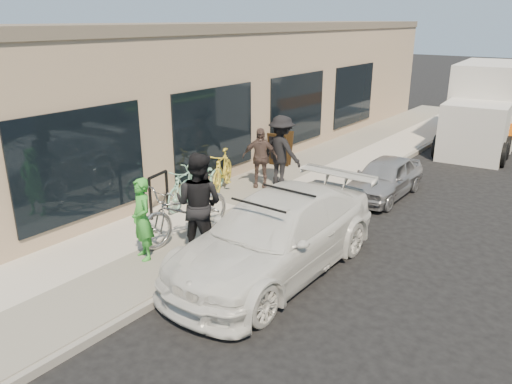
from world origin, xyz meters
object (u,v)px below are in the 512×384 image
Objects in this scene: sedan_white at (275,235)px; sedan_silver at (384,178)px; tandem_bike at (186,210)px; bystander_b at (260,158)px; bike_rack at (159,190)px; man_standing at (199,204)px; cruiser_bike_a at (185,187)px; cruiser_bike_b at (203,179)px; cruiser_bike_c at (223,171)px; moving_truck at (486,110)px; bystander_a at (281,151)px; sandwich_board at (280,148)px; woman_rider at (142,219)px.

sedan_silver is at bearing 91.09° from sedan_white.
bystander_b reaches higher than tandem_bike.
bike_rack is at bearing 163.68° from tandem_bike.
man_standing reaches higher than cruiser_bike_a.
tandem_bike reaches higher than cruiser_bike_b.
cruiser_bike_b is at bearing -123.82° from cruiser_bike_c.
bystander_b is at bearing -115.82° from moving_truck.
bystander_a reaches higher than tandem_bike.
sandwich_board is 8.18m from moving_truck.
bystander_a reaches higher than cruiser_bike_a.
moving_truck is at bearing 99.55° from woman_rider.
cruiser_bike_c is at bearing -97.80° from sandwich_board.
cruiser_bike_b is at bearing -116.66° from moving_truck.
woman_rider reaches higher than cruiser_bike_b.
sandwich_board is at bearing 91.30° from bike_rack.
cruiser_bike_a is at bearing -79.59° from cruiser_bike_b.
cruiser_bike_b is at bearing -147.06° from bystander_b.
sandwich_board is 0.65× the size of woman_rider.
moving_truck is at bearing 85.41° from sedan_silver.
bystander_b is (-0.76, 4.63, 0.02)m from woman_rider.
bike_rack is at bearing -132.40° from bystander_b.
cruiser_bike_b is (-3.53, 1.93, -0.11)m from sedan_white.
woman_rider is (0.01, -1.13, 0.18)m from tandem_bike.
man_standing is at bearing -54.75° from cruiser_bike_a.
tandem_bike is (1.35, -0.52, -0.00)m from bike_rack.
man_standing reaches higher than cruiser_bike_c.
bystander_a is at bearing 58.96° from cruiser_bike_b.
tandem_bike is at bearing -108.83° from bystander_b.
bystander_a is at bearing 114.77° from woman_rider.
sandwich_board is 0.51× the size of man_standing.
sandwich_board is 0.45× the size of tandem_bike.
bystander_a is 1.18× the size of bystander_b.
man_standing is 1.13× the size of cruiser_bike_c.
cruiser_bike_c is at bearing 121.37° from tandem_bike.
sedan_white is (3.43, -0.39, -0.04)m from bike_rack.
bike_rack is at bearing -37.66° from man_standing.
moving_truck is at bearing 43.31° from cruiser_bike_c.
man_standing is (2.15, -5.83, 0.46)m from sandwich_board.
cruiser_bike_a is (-3.30, -3.84, 0.13)m from sedan_silver.
sandwich_board reaches higher than cruiser_bike_a.
cruiser_bike_b is at bearing 68.47° from bystander_a.
cruiser_bike_a is (-1.28, 1.28, -0.11)m from tandem_bike.
sedan_white is at bearing -61.75° from cruiser_bike_c.
cruiser_bike_a is (-3.88, -11.29, -0.64)m from moving_truck.
bystander_a is (0.96, 3.44, 0.34)m from bike_rack.
sandwich_board is 0.63× the size of cruiser_bike_a.
cruiser_bike_b is at bearing -99.92° from sandwich_board.
bystander_a is (-1.07, 4.30, -0.05)m from man_standing.
cruiser_bike_c is at bearing 143.57° from sedan_white.
bystander_a reaches higher than sedan_white.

